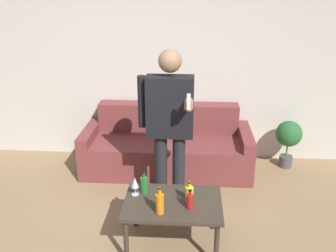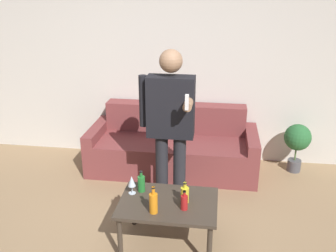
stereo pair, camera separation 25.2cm
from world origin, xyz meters
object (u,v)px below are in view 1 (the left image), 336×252
object	(u,v)px
bottle_orange	(160,203)
person_standing_front	(169,120)
couch	(167,147)
coffee_table	(173,207)

from	to	relation	value
bottle_orange	person_standing_front	size ratio (longest dim) A/B	0.15
couch	coffee_table	world-z (taller)	couch
couch	bottle_orange	bearing A→B (deg)	-88.12
person_standing_front	couch	bearing A→B (deg)	95.36
couch	coffee_table	bearing A→B (deg)	-84.17
coffee_table	couch	bearing A→B (deg)	95.83
coffee_table	person_standing_front	world-z (taller)	person_standing_front
couch	coffee_table	xyz separation A→B (m)	(0.15, -1.50, 0.11)
coffee_table	person_standing_front	distance (m)	0.86
couch	bottle_orange	world-z (taller)	couch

